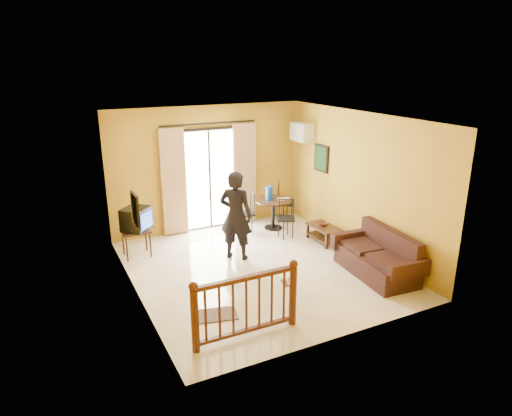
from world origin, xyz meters
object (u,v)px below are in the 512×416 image
television (136,219)px  coffee_table (324,231)px  dining_table (273,206)px  sofa (379,258)px  standing_person (236,216)px

television → coffee_table: television is taller
dining_table → coffee_table: 1.38m
sofa → standing_person: (-2.02, 1.81, 0.57)m
television → dining_table: television is taller
coffee_table → standing_person: size_ratio=0.45×
coffee_table → standing_person: (-2.02, 0.09, 0.64)m
dining_table → coffee_table: bearing=-64.3°
television → standing_person: size_ratio=0.38×
coffee_table → sofa: (0.00, -1.72, 0.07)m
sofa → standing_person: standing_person is taller
dining_table → coffee_table: dining_table is taller
television → sofa: (3.72, -2.77, -0.47)m
sofa → dining_table: bearing=105.9°
dining_table → sofa: bearing=-78.7°
television → standing_person: (1.70, -0.96, 0.10)m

